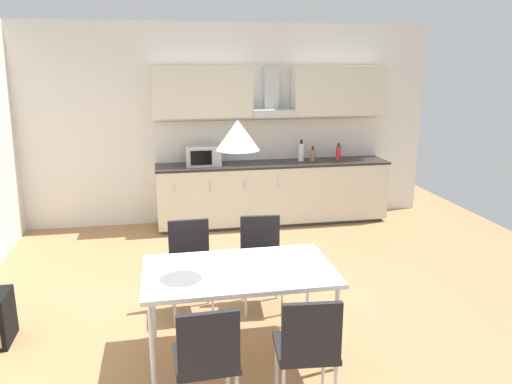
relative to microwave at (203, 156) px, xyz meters
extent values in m
cube|color=#9E754C|center=(0.19, -2.69, -1.05)|extent=(8.04, 8.95, 0.02)
cube|color=silver|center=(0.19, 0.34, 0.38)|extent=(6.43, 0.10, 2.84)
cube|color=#333333|center=(1.01, 0.00, -1.01)|extent=(3.19, 0.54, 0.05)
cube|color=beige|center=(1.01, 0.00, -0.58)|extent=(3.33, 0.59, 0.82)
cube|color=#282321|center=(1.01, 0.00, -0.16)|extent=(3.35, 0.61, 0.03)
cube|color=silver|center=(-0.42, -0.30, -0.37)|extent=(0.01, 0.01, 0.14)
cube|color=silver|center=(0.06, -0.30, -0.37)|extent=(0.01, 0.01, 0.14)
cube|color=silver|center=(0.53, -0.30, -0.37)|extent=(0.01, 0.01, 0.14)
cube|color=silver|center=(1.01, -0.30, -0.37)|extent=(0.01, 0.01, 0.14)
cube|color=silver|center=(1.01, 0.28, 0.15)|extent=(3.33, 0.02, 0.58)
cube|color=beige|center=(0.03, 0.12, 0.86)|extent=(1.36, 0.34, 0.70)
cube|color=beige|center=(1.99, 0.12, 0.86)|extent=(1.36, 0.34, 0.70)
cube|color=#B7BABF|center=(1.01, 0.10, 0.57)|extent=(0.60, 0.40, 0.10)
cube|color=#B7BABF|center=(1.01, 0.21, 0.89)|extent=(0.20, 0.16, 0.65)
cube|color=#ADADB2|center=(0.00, 0.00, 0.00)|extent=(0.48, 0.34, 0.28)
cube|color=black|center=(-0.04, -0.17, 0.00)|extent=(0.29, 0.01, 0.20)
cylinder|color=brown|center=(1.59, -0.01, -0.05)|extent=(0.08, 0.08, 0.18)
cylinder|color=black|center=(1.59, -0.01, 0.06)|extent=(0.03, 0.03, 0.04)
cylinder|color=white|center=(1.43, 0.06, -0.01)|extent=(0.08, 0.08, 0.26)
cylinder|color=black|center=(1.43, 0.06, 0.14)|extent=(0.03, 0.03, 0.06)
cylinder|color=red|center=(1.99, 0.02, -0.04)|extent=(0.08, 0.08, 0.21)
cylinder|color=black|center=(1.99, 0.02, 0.09)|extent=(0.03, 0.03, 0.05)
cube|color=white|center=(-0.01, -3.29, -0.32)|extent=(1.48, 0.86, 0.04)
cylinder|color=silver|center=(-0.69, -3.66, -0.69)|extent=(0.04, 0.04, 0.70)
cylinder|color=silver|center=(0.67, -3.66, -0.69)|extent=(0.04, 0.04, 0.70)
cylinder|color=silver|center=(-0.69, -2.92, -0.69)|extent=(0.04, 0.04, 0.70)
cylinder|color=silver|center=(0.67, -2.92, -0.69)|extent=(0.04, 0.04, 0.70)
cube|color=black|center=(0.32, -4.02, -0.59)|extent=(0.44, 0.44, 0.04)
cube|color=black|center=(0.30, -4.20, -0.37)|extent=(0.38, 0.08, 0.40)
cylinder|color=silver|center=(0.17, -3.83, -0.82)|extent=(0.02, 0.02, 0.43)
cylinder|color=silver|center=(0.51, -3.87, -0.82)|extent=(0.02, 0.02, 0.43)
cube|color=black|center=(-0.35, -4.02, -0.59)|extent=(0.42, 0.42, 0.04)
cube|color=black|center=(-0.34, -4.20, -0.37)|extent=(0.38, 0.06, 0.40)
cylinder|color=silver|center=(-0.52, -3.86, -0.82)|extent=(0.02, 0.02, 0.43)
cylinder|color=silver|center=(-0.18, -3.84, -0.82)|extent=(0.02, 0.02, 0.43)
cube|color=black|center=(-0.35, -2.56, -0.59)|extent=(0.41, 0.41, 0.04)
cube|color=black|center=(-0.35, -2.38, -0.37)|extent=(0.38, 0.05, 0.40)
cylinder|color=silver|center=(-0.17, -2.73, -0.82)|extent=(0.02, 0.02, 0.43)
cylinder|color=silver|center=(-0.51, -2.74, -0.82)|extent=(0.02, 0.02, 0.43)
cylinder|color=silver|center=(-0.18, -2.39, -0.82)|extent=(0.02, 0.02, 0.43)
cylinder|color=silver|center=(-0.52, -2.40, -0.82)|extent=(0.02, 0.02, 0.43)
cube|color=black|center=(0.32, -2.56, -0.59)|extent=(0.43, 0.43, 0.04)
cube|color=black|center=(0.34, -2.38, -0.37)|extent=(0.38, 0.07, 0.40)
cylinder|color=silver|center=(0.48, -2.75, -0.82)|extent=(0.02, 0.02, 0.43)
cylinder|color=silver|center=(0.14, -2.72, -0.82)|extent=(0.02, 0.02, 0.43)
cylinder|color=silver|center=(0.50, -2.41, -0.82)|extent=(0.02, 0.02, 0.43)
cylinder|color=silver|center=(0.17, -2.38, -0.82)|extent=(0.02, 0.02, 0.43)
cone|color=silver|center=(-0.01, -3.29, 0.75)|extent=(0.32, 0.32, 0.22)
camera|label=1|loc=(-0.56, -6.86, 1.26)|focal=35.00mm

